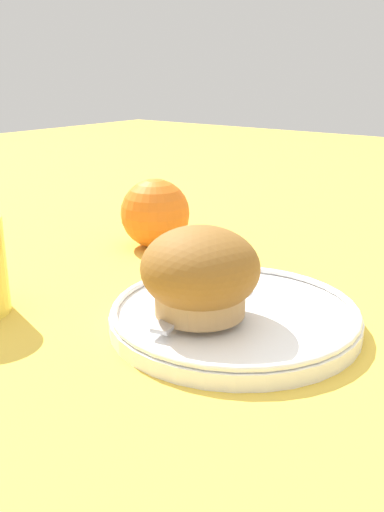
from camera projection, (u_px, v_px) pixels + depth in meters
ground_plane at (233, 320)px, 0.52m from camera, size 3.00×3.00×0.00m
plate at (235, 316)px, 0.50m from camera, size 0.22×0.22×0.02m
muffin at (200, 274)px, 0.48m from camera, size 0.10×0.10×0.08m
cream_ramekin at (217, 271)px, 0.56m from camera, size 0.05×0.05×0.02m
berry_pair at (216, 283)px, 0.53m from camera, size 0.03×0.02×0.02m
butter_knife at (205, 290)px, 0.53m from camera, size 0.19×0.06×0.00m
orange_fruit at (155, 213)px, 0.72m from camera, size 0.09×0.09×0.09m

